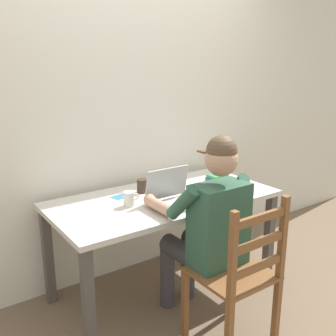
% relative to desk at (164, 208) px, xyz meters
% --- Properties ---
extents(ground_plane, '(8.00, 8.00, 0.00)m').
position_rel_desk_xyz_m(ground_plane, '(0.00, 0.00, -0.65)').
color(ground_plane, brown).
extents(back_wall, '(6.00, 0.04, 2.60)m').
position_rel_desk_xyz_m(back_wall, '(0.00, 0.47, 0.65)').
color(back_wall, silver).
rests_on(back_wall, ground).
extents(desk, '(1.58, 0.78, 0.74)m').
position_rel_desk_xyz_m(desk, '(0.00, 0.00, 0.00)').
color(desk, beige).
rests_on(desk, ground).
extents(seated_person, '(0.50, 0.60, 1.26)m').
position_rel_desk_xyz_m(seated_person, '(0.00, -0.46, 0.05)').
color(seated_person, '#2D5642').
rests_on(seated_person, ground).
extents(wooden_chair, '(0.42, 0.42, 0.96)m').
position_rel_desk_xyz_m(wooden_chair, '(0.00, -0.75, -0.18)').
color(wooden_chair, brown).
rests_on(wooden_chair, ground).
extents(laptop, '(0.33, 0.28, 0.23)m').
position_rel_desk_xyz_m(laptop, '(-0.02, -0.15, 0.14)').
color(laptop, '#ADAFB2').
rests_on(laptop, desk).
extents(computer_mouse, '(0.06, 0.10, 0.03)m').
position_rel_desk_xyz_m(computer_mouse, '(0.22, -0.20, 0.10)').
color(computer_mouse, black).
rests_on(computer_mouse, desk).
extents(coffee_mug_white, '(0.11, 0.07, 0.10)m').
position_rel_desk_xyz_m(coffee_mug_white, '(-0.29, -0.02, 0.14)').
color(coffee_mug_white, silver).
rests_on(coffee_mug_white, desk).
extents(coffee_mug_dark, '(0.12, 0.08, 0.10)m').
position_rel_desk_xyz_m(coffee_mug_dark, '(-0.07, 0.17, 0.14)').
color(coffee_mug_dark, '#38281E').
rests_on(coffee_mug_dark, desk).
extents(coffee_mug_spare, '(0.12, 0.08, 0.09)m').
position_rel_desk_xyz_m(coffee_mug_spare, '(0.07, 0.10, 0.13)').
color(coffee_mug_spare, '#38281E').
rests_on(coffee_mug_spare, desk).
extents(book_stack_main, '(0.17, 0.13, 0.04)m').
position_rel_desk_xyz_m(book_stack_main, '(0.58, 0.09, 0.11)').
color(book_stack_main, '#2D5B9E').
rests_on(book_stack_main, desk).
extents(paper_pile_near_laptop, '(0.25, 0.21, 0.01)m').
position_rel_desk_xyz_m(paper_pile_near_laptop, '(0.48, -0.20, 0.09)').
color(paper_pile_near_laptop, white).
rests_on(paper_pile_near_laptop, desk).
extents(paper_pile_back_corner, '(0.27, 0.23, 0.01)m').
position_rel_desk_xyz_m(paper_pile_back_corner, '(0.50, -0.15, 0.09)').
color(paper_pile_back_corner, white).
rests_on(paper_pile_back_corner, desk).
extents(landscape_photo_print, '(0.14, 0.11, 0.00)m').
position_rel_desk_xyz_m(landscape_photo_print, '(-0.25, 0.17, 0.09)').
color(landscape_photo_print, teal).
rests_on(landscape_photo_print, desk).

